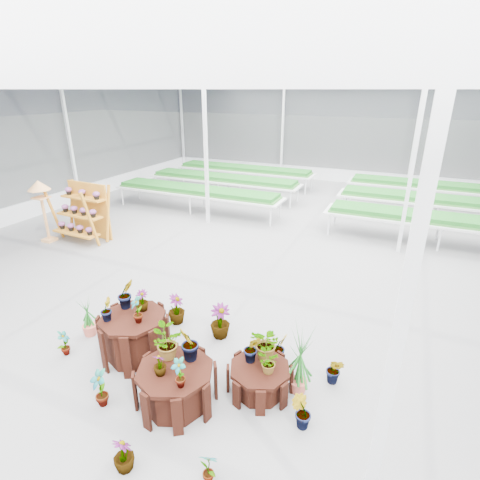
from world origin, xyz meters
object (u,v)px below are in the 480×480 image
at_px(plinth_tall, 135,336).
at_px(plinth_mid, 176,386).
at_px(shelf_rack, 81,213).
at_px(plinth_low, 260,379).
at_px(bird_table, 44,212).

height_order(plinth_tall, plinth_mid, plinth_tall).
height_order(plinth_tall, shelf_rack, shelf_rack).
xyz_separation_m(plinth_low, shelf_rack, (-6.98, 3.49, 0.63)).
bearing_deg(shelf_rack, plinth_mid, -32.35).
bearing_deg(shelf_rack, bird_table, -148.35).
relative_size(plinth_tall, plinth_low, 1.19).
relative_size(shelf_rack, bird_table, 0.91).
bearing_deg(plinth_tall, plinth_low, 2.60).
distance_m(plinth_tall, bird_table, 6.48).
xyz_separation_m(plinth_mid, bird_table, (-6.87, 3.70, 0.62)).
bearing_deg(bird_table, shelf_rack, 13.18).
distance_m(plinth_tall, plinth_mid, 1.34).
bearing_deg(shelf_rack, plinth_low, -23.89).
relative_size(plinth_low, bird_table, 0.51).
bearing_deg(plinth_tall, shelf_rack, 143.07).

